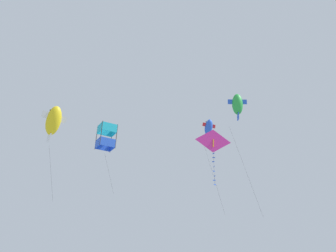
{
  "coord_description": "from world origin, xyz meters",
  "views": [
    {
      "loc": [
        33.28,
        3.32,
        18.12
      ],
      "look_at": [
        1.21,
        1.08,
        36.2
      ],
      "focal_mm": 48.84,
      "sensor_mm": 36.0,
      "label": 1
    }
  ],
  "objects_px": {
    "kite_fish_upper_right": "(237,104)",
    "kite_delta_near_right": "(213,142)",
    "kite_box_highest": "(106,137)",
    "kite_fish_near_left": "(54,121)",
    "kite_fish_far_centre": "(209,127)"
  },
  "relations": [
    {
      "from": "kite_fish_near_left",
      "to": "kite_fish_far_centre",
      "type": "bearing_deg",
      "value": 16.01
    },
    {
      "from": "kite_fish_far_centre",
      "to": "kite_fish_upper_right",
      "type": "bearing_deg",
      "value": -97.51
    },
    {
      "from": "kite_box_highest",
      "to": "kite_fish_far_centre",
      "type": "relative_size",
      "value": 0.67
    },
    {
      "from": "kite_box_highest",
      "to": "kite_fish_near_left",
      "type": "height_order",
      "value": "kite_box_highest"
    },
    {
      "from": "kite_fish_far_centre",
      "to": "kite_fish_near_left",
      "type": "distance_m",
      "value": 18.61
    },
    {
      "from": "kite_box_highest",
      "to": "kite_delta_near_right",
      "type": "xyz_separation_m",
      "value": [
        6.11,
        9.04,
        -3.99
      ]
    },
    {
      "from": "kite_box_highest",
      "to": "kite_fish_near_left",
      "type": "xyz_separation_m",
      "value": [
        9.67,
        -1.4,
        -3.89
      ]
    },
    {
      "from": "kite_fish_upper_right",
      "to": "kite_delta_near_right",
      "type": "xyz_separation_m",
      "value": [
        3.59,
        -2.34,
        -5.26
      ]
    },
    {
      "from": "kite_fish_far_centre",
      "to": "kite_fish_near_left",
      "type": "xyz_separation_m",
      "value": [
        13.78,
        -10.52,
        -6.76
      ]
    },
    {
      "from": "kite_fish_upper_right",
      "to": "kite_fish_far_centre",
      "type": "xyz_separation_m",
      "value": [
        -6.63,
        -2.26,
        1.6
      ]
    },
    {
      "from": "kite_delta_near_right",
      "to": "kite_fish_far_centre",
      "type": "height_order",
      "value": "kite_fish_far_centre"
    },
    {
      "from": "kite_delta_near_right",
      "to": "kite_fish_near_left",
      "type": "height_order",
      "value": "kite_fish_near_left"
    },
    {
      "from": "kite_fish_near_left",
      "to": "kite_fish_upper_right",
      "type": "bearing_deg",
      "value": -7.41
    },
    {
      "from": "kite_fish_upper_right",
      "to": "kite_delta_near_right",
      "type": "bearing_deg",
      "value": -128.05
    },
    {
      "from": "kite_delta_near_right",
      "to": "kite_fish_near_left",
      "type": "xyz_separation_m",
      "value": [
        3.56,
        -10.44,
        0.1
      ]
    }
  ]
}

